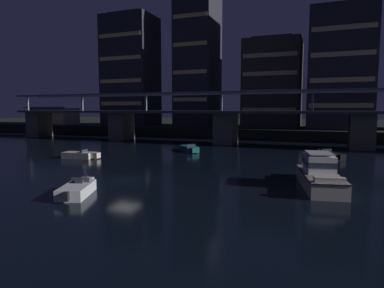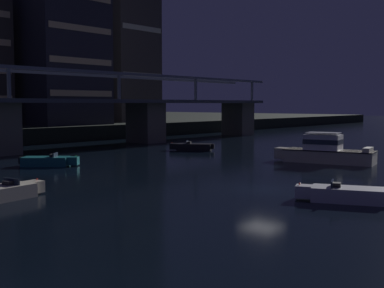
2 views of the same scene
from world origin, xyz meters
TOP-DOWN VIEW (x-y plane):
  - ground_plane at (0.00, 0.00)m, footprint 400.00×400.00m
  - far_riverbank at (0.00, 81.48)m, footprint 240.00×80.00m
  - river_bridge at (0.00, 33.47)m, footprint 94.59×6.40m
  - tower_west_low at (-30.17, 50.54)m, footprint 12.63×10.00m
  - tower_west_tall at (-12.72, 53.21)m, footprint 9.14×10.86m
  - tower_central at (5.22, 55.51)m, footprint 12.63×12.16m
  - tower_east_tall at (19.38, 50.83)m, footprint 12.15×13.49m
  - waterfront_pavilion at (-51.21, 45.38)m, footprint 12.40×7.40m
  - cabin_cruiser_near_left at (16.14, 3.45)m, footprint 4.14×9.36m
  - speedboat_near_center at (17.28, 20.69)m, footprint 3.71×4.83m
  - speedboat_near_right at (-0.41, -5.62)m, footprint 3.13×5.06m
  - speedboat_mid_left at (-2.01, 20.77)m, footprint 4.19×4.56m
  - speedboat_mid_center at (-12.56, 9.22)m, footprint 5.23×2.30m

SIDE VIEW (x-z plane):
  - ground_plane at x=0.00m, z-range 0.00..0.00m
  - speedboat_near_center at x=17.28m, z-range -0.17..0.99m
  - speedboat_near_right at x=-0.41m, z-range -0.17..0.99m
  - speedboat_mid_left at x=-2.01m, z-range -0.17..0.99m
  - speedboat_mid_center at x=-12.56m, z-range -0.17..0.99m
  - cabin_cruiser_near_left at x=16.14m, z-range -0.34..2.45m
  - far_riverbank at x=0.00m, z-range 0.00..2.20m
  - river_bridge at x=0.00m, z-range -0.58..8.80m
  - waterfront_pavilion at x=-51.21m, z-range 2.09..6.79m
  - tower_central at x=5.22m, z-range 2.05..22.38m
  - tower_east_tall at x=19.38m, z-range 2.05..26.58m
  - tower_west_low at x=-30.17m, z-range 2.05..30.15m
  - tower_west_tall at x=-12.72m, z-range 2.05..34.39m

